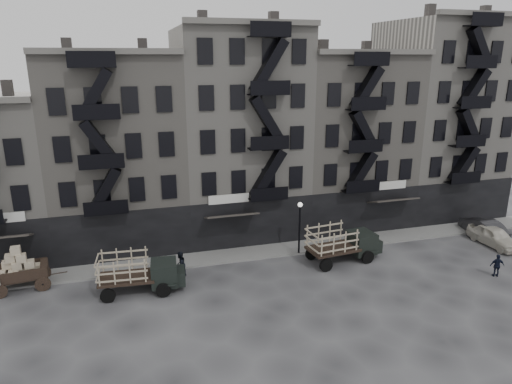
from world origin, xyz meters
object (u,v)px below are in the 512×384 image
object	(u,v)px
wagon	(18,265)
pedestrian_mid	(180,265)
stake_truck_east	(343,241)
stake_truck_west	(139,270)
car_east	(494,236)
car_far	(483,227)
policeman	(497,266)

from	to	relation	value
wagon	pedestrian_mid	bearing A→B (deg)	-13.74
wagon	stake_truck_east	xyz separation A→B (m)	(22.47, -1.94, -0.08)
stake_truck_west	car_east	size ratio (longest dim) A/B	1.21
car_far	stake_truck_west	bearing A→B (deg)	9.37
stake_truck_west	car_east	xyz separation A→B (m)	(28.16, -0.04, -0.78)
stake_truck_west	wagon	bearing A→B (deg)	165.74
wagon	car_east	xyz separation A→B (m)	(35.77, -2.60, -0.93)
car_far	policeman	world-z (taller)	policeman
car_east	pedestrian_mid	distance (m)	25.38
stake_truck_west	car_east	bearing A→B (deg)	4.28
pedestrian_mid	car_east	bearing A→B (deg)	133.21
pedestrian_mid	wagon	bearing A→B (deg)	-50.28
stake_truck_east	policeman	distance (m)	10.74
stake_truck_west	car_far	xyz separation A→B (m)	(28.74, 1.81, -0.78)
pedestrian_mid	policeman	world-z (taller)	pedestrian_mid
car_east	wagon	bearing A→B (deg)	172.32
wagon	car_far	xyz separation A→B (m)	(36.35, -0.75, -0.93)
wagon	car_far	size ratio (longest dim) A/B	0.78
stake_truck_east	car_far	world-z (taller)	stake_truck_east
car_far	policeman	xyz separation A→B (m)	(-4.56, -6.46, 0.04)
stake_truck_east	car_east	size ratio (longest dim) A/B	1.28
stake_truck_east	pedestrian_mid	bearing A→B (deg)	170.34
wagon	stake_truck_east	bearing A→B (deg)	-12.04
stake_truck_west	policeman	distance (m)	24.64
wagon	policeman	bearing A→B (deg)	-19.89
stake_truck_east	policeman	bearing A→B (deg)	-35.70
wagon	pedestrian_mid	xyz separation A→B (m)	(10.43, -1.21, -0.77)
car_far	wagon	bearing A→B (deg)	4.59
pedestrian_mid	car_far	bearing A→B (deg)	137.36
car_east	car_far	size ratio (longest dim) A/B	0.96
stake_truck_west	stake_truck_east	xyz separation A→B (m)	(14.86, 0.63, 0.07)
car_far	pedestrian_mid	bearing A→B (deg)	6.79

